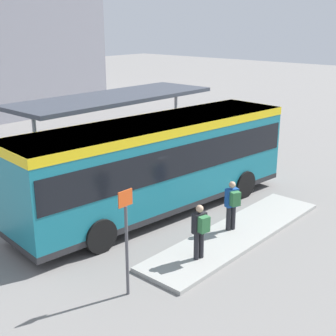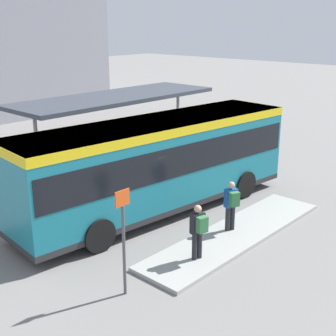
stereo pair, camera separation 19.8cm
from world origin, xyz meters
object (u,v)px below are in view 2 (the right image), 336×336
Objects in this scene: bicycle_yellow at (218,139)px; pedestrian_companion at (231,203)px; pedestrian_waiting at (198,229)px; platform_sign at (124,238)px; bicycle_orange at (227,141)px; potted_planter_near_shelter at (91,182)px; bicycle_blue at (212,136)px; city_bus at (158,160)px.

pedestrian_companion is at bearing -54.25° from bicycle_yellow.
platform_sign is (-2.48, 0.35, 0.50)m from pedestrian_waiting.
pedestrian_waiting is at bearing -8.01° from platform_sign.
pedestrian_companion is 1.07× the size of bicycle_yellow.
pedestrian_companion is 1.03× the size of bicycle_orange.
potted_planter_near_shelter is at bearing 1.69° from pedestrian_waiting.
bicycle_yellow is 0.74m from bicycle_blue.
pedestrian_waiting is 1.02× the size of bicycle_orange.
city_bus is 3.21m from pedestrian_companion.
city_bus is 9.00× the size of potted_planter_near_shelter.
platform_sign reaches higher than bicycle_orange.
bicycle_orange is at bearing -45.78° from pedestrian_waiting.
bicycle_blue is 0.55× the size of platform_sign.
bicycle_yellow is 0.55× the size of platform_sign.
potted_planter_near_shelter is (-9.94, -1.25, 0.31)m from bicycle_yellow.
bicycle_yellow is at bearing -15.27° from bicycle_orange.
bicycle_orange is 1.29× the size of potted_planter_near_shelter.
platform_sign is (-13.45, -6.52, 1.21)m from bicycle_orange.
pedestrian_waiting is at bearing 126.68° from bicycle_blue.
bicycle_blue is 10.42m from potted_planter_near_shelter.
city_bus reaches higher than potted_planter_near_shelter.
bicycle_blue is (9.37, 4.71, -1.60)m from city_bus.
platform_sign reaches higher than bicycle_blue.
city_bus reaches higher than bicycle_blue.
platform_sign reaches higher than pedestrian_companion.
pedestrian_waiting is 0.99× the size of pedestrian_companion.
pedestrian_waiting is 12.96m from bicycle_orange.
pedestrian_companion is 1.34× the size of potted_planter_near_shelter.
pedestrian_waiting is at bearing 124.35° from pedestrian_companion.
city_bus is 9.68m from bicycle_orange.
platform_sign is at bearing 94.17° from pedestrian_waiting.
potted_planter_near_shelter reaches higher than bicycle_orange.
pedestrian_companion is 12.08m from bicycle_blue.
platform_sign is (-3.65, -5.95, 0.91)m from potted_planter_near_shelter.
bicycle_orange is 1.04× the size of bicycle_yellow.
pedestrian_companion is 10.90m from bicycle_orange.
bicycle_yellow is at bearing 29.62° from city_bus.
pedestrian_waiting is at bearing -58.69° from bicycle_yellow.
bicycle_orange is (10.97, 6.87, -0.71)m from pedestrian_waiting.
pedestrian_waiting is 14.07m from bicycle_blue.
bicycle_orange is at bearing 26.25° from city_bus.
bicycle_orange is 9.83m from potted_planter_near_shelter.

